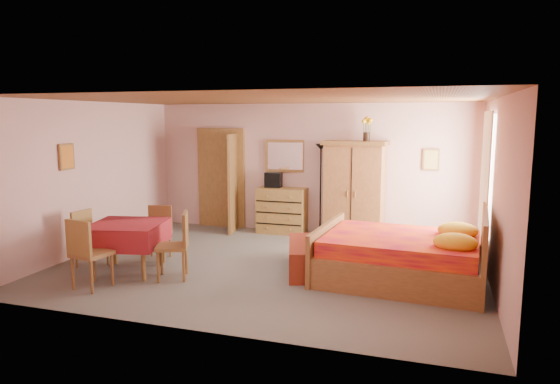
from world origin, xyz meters
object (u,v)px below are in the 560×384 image
(stereo, at_px, (273,180))
(dining_table, at_px, (128,248))
(chair_north, at_px, (157,233))
(bench, at_px, (305,257))
(floor_lamp, at_px, (320,190))
(chair_east, at_px, (172,246))
(wall_mirror, at_px, (285,156))
(chair_south, at_px, (92,253))
(wardrobe, at_px, (354,191))
(chair_west, at_px, (91,239))
(bed, at_px, (401,244))
(chest_of_drawers, at_px, (282,211))
(sunflower_vase, at_px, (367,129))

(stereo, height_order, dining_table, stereo)
(chair_north, bearing_deg, bench, 170.76)
(floor_lamp, height_order, chair_east, floor_lamp)
(wall_mirror, bearing_deg, chair_south, -114.64)
(wardrobe, height_order, chair_west, wardrobe)
(wardrobe, relative_size, bed, 0.82)
(chest_of_drawers, relative_size, bed, 0.42)
(stereo, relative_size, bed, 0.14)
(chair_north, bearing_deg, bed, 170.05)
(chair_south, height_order, chair_north, chair_south)
(wardrobe, height_order, chair_east, wardrobe)
(chest_of_drawers, xyz_separation_m, dining_table, (-1.43, -3.19, -0.08))
(dining_table, distance_m, chair_south, 0.75)
(wardrobe, height_order, chair_north, wardrobe)
(wardrobe, xyz_separation_m, chair_south, (-2.96, -3.87, -0.45))
(chest_of_drawers, height_order, chair_north, chest_of_drawers)
(bench, bearing_deg, stereo, 118.80)
(chair_west, bearing_deg, wardrobe, 138.07)
(floor_lamp, bearing_deg, chest_of_drawers, 179.40)
(chair_south, bearing_deg, wall_mirror, 80.12)
(chair_west, xyz_separation_m, chair_east, (1.50, -0.13, 0.05))
(floor_lamp, height_order, bench, floor_lamp)
(stereo, height_order, bench, stereo)
(floor_lamp, bearing_deg, bench, -82.21)
(dining_table, relative_size, chair_west, 1.17)
(floor_lamp, relative_size, bench, 1.36)
(stereo, height_order, chair_north, stereo)
(chest_of_drawers, distance_m, dining_table, 3.50)
(floor_lamp, distance_m, wardrobe, 0.68)
(stereo, height_order, bed, stereo)
(wardrobe, height_order, bed, wardrobe)
(chair_south, bearing_deg, chair_east, 49.26)
(bench, height_order, chair_north, chair_north)
(floor_lamp, relative_size, wardrobe, 0.96)
(wardrobe, bearing_deg, bed, -61.50)
(chair_west, bearing_deg, bed, 107.78)
(chest_of_drawers, xyz_separation_m, chair_west, (-2.16, -3.12, -0.02))
(floor_lamp, height_order, chair_south, floor_lamp)
(bed, bearing_deg, chair_north, -173.78)
(wall_mirror, height_order, bed, wall_mirror)
(stereo, height_order, sunflower_vase, sunflower_vase)
(wardrobe, xyz_separation_m, bench, (-0.36, -2.26, -0.72))
(sunflower_vase, height_order, chair_south, sunflower_vase)
(sunflower_vase, bearing_deg, floor_lamp, 177.19)
(wall_mirror, height_order, wardrobe, wardrobe)
(wall_mirror, xyz_separation_m, chair_west, (-2.16, -3.33, -1.11))
(sunflower_vase, bearing_deg, wardrobe, -176.84)
(chair_west, bearing_deg, dining_table, 91.64)
(stereo, bearing_deg, chair_east, -97.72)
(chair_east, bearing_deg, bed, -96.55)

